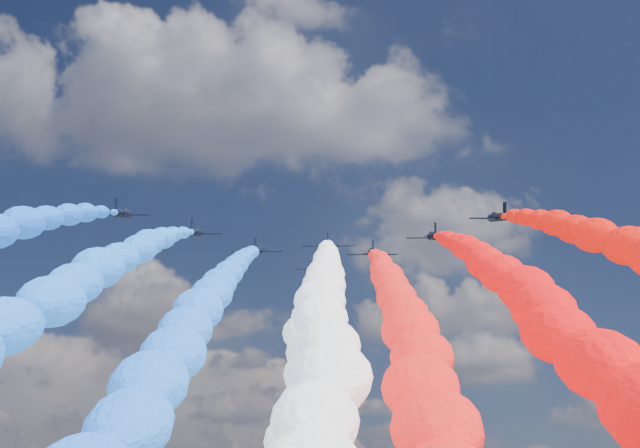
# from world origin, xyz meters

# --- Properties ---
(jet_0) EXTENTS (9.55, 12.85, 6.56)m
(jet_0) POSITION_xyz_m (-31.98, -6.97, 92.63)
(jet_0) COLOR black
(jet_1) EXTENTS (9.49, 12.80, 6.56)m
(jet_1) POSITION_xyz_m (-21.46, 2.42, 92.63)
(jet_1) COLOR black
(trail_1) EXTENTS (6.19, 99.72, 50.49)m
(trail_1) POSITION_xyz_m (-21.46, -49.33, 68.81)
(trail_1) COLOR blue
(jet_2) EXTENTS (9.66, 12.92, 6.56)m
(jet_2) POSITION_xyz_m (-11.49, 12.48, 92.63)
(jet_2) COLOR black
(trail_2) EXTENTS (6.19, 99.72, 50.49)m
(trail_2) POSITION_xyz_m (-11.49, -39.27, 68.81)
(trail_2) COLOR blue
(jet_3) EXTENTS (9.31, 12.67, 6.56)m
(jet_3) POSITION_xyz_m (1.31, 9.44, 92.63)
(jet_3) COLOR black
(trail_3) EXTENTS (6.19, 99.72, 50.49)m
(trail_3) POSITION_xyz_m (1.31, -42.30, 68.81)
(trail_3) COLOR white
(jet_4) EXTENTS (10.08, 13.22, 6.56)m
(jet_4) POSITION_xyz_m (-0.54, 23.59, 92.63)
(jet_4) COLOR black
(trail_4) EXTENTS (6.19, 99.72, 50.49)m
(trail_4) POSITION_xyz_m (-0.54, -28.15, 68.81)
(trail_4) COLOR white
(jet_5) EXTENTS (9.32, 12.68, 6.56)m
(jet_5) POSITION_xyz_m (9.52, 14.41, 92.63)
(jet_5) COLOR black
(trail_5) EXTENTS (6.19, 99.72, 50.49)m
(trail_5) POSITION_xyz_m (9.52, -37.34, 68.81)
(trail_5) COLOR red
(jet_6) EXTENTS (9.45, 12.78, 6.56)m
(jet_6) POSITION_xyz_m (19.78, 5.13, 92.63)
(jet_6) COLOR black
(trail_6) EXTENTS (6.19, 99.72, 50.49)m
(trail_6) POSITION_xyz_m (19.78, -46.62, 68.81)
(trail_6) COLOR red
(jet_7) EXTENTS (10.10, 13.24, 6.56)m
(jet_7) POSITION_xyz_m (29.39, -4.34, 92.63)
(jet_7) COLOR black
(trail_7) EXTENTS (6.19, 99.72, 50.49)m
(trail_7) POSITION_xyz_m (29.39, -56.08, 68.81)
(trail_7) COLOR red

